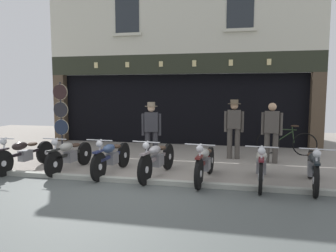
{
  "coord_description": "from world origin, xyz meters",
  "views": [
    {
      "loc": [
        2.08,
        -6.27,
        1.95
      ],
      "look_at": [
        0.18,
        2.56,
        0.98
      ],
      "focal_mm": 33.87,
      "sensor_mm": 36.0,
      "label": 1
    }
  ],
  "objects": [
    {
      "name": "motorcycle_right",
      "position": [
        2.63,
        0.57,
        0.43
      ],
      "size": [
        0.62,
        2.06,
        0.92
      ],
      "rotation": [
        0.0,
        0.0,
        3.06
      ],
      "color": "black",
      "rests_on": "ground"
    },
    {
      "name": "shopkeeper_center",
      "position": [
        2.03,
        3.07,
        0.97
      ],
      "size": [
        0.56,
        0.37,
        1.73
      ],
      "rotation": [
        0.0,
        0.0,
        3.16
      ],
      "color": "#47423D",
      "rests_on": "ground"
    },
    {
      "name": "tyre_sign_pole",
      "position": [
        -3.91,
        3.74,
        1.31
      ],
      "size": [
        0.56,
        0.06,
        2.29
      ],
      "color": "#232328",
      "rests_on": "ground"
    },
    {
      "name": "leaning_bicycle",
      "position": [
        3.64,
        4.07,
        0.38
      ],
      "size": [
        1.79,
        0.5,
        0.95
      ],
      "rotation": [
        0.0,
        0.0,
        1.44
      ],
      "color": "black",
      "rests_on": "ground"
    },
    {
      "name": "motorcycle_center",
      "position": [
        0.33,
        0.69,
        0.43
      ],
      "size": [
        0.62,
        2.08,
        0.92
      ],
      "rotation": [
        0.0,
        0.0,
        3.01
      ],
      "color": "black",
      "rests_on": "ground"
    },
    {
      "name": "advert_board_near",
      "position": [
        2.62,
        5.4,
        1.78
      ],
      "size": [
        0.7,
        0.03,
        0.9
      ],
      "color": "silver"
    },
    {
      "name": "ground",
      "position": [
        0.0,
        -0.98,
        -0.04
      ],
      "size": [
        21.93,
        22.0,
        0.18
      ],
      "color": "gray"
    },
    {
      "name": "motorcycle_center_right",
      "position": [
        1.44,
        0.56,
        0.42
      ],
      "size": [
        0.62,
        1.95,
        0.91
      ],
      "rotation": [
        0.0,
        0.0,
        3.05
      ],
      "color": "black",
      "rests_on": "ground"
    },
    {
      "name": "motorcycle_left",
      "position": [
        -1.92,
        0.75,
        0.41
      ],
      "size": [
        0.62,
        1.93,
        0.9
      ],
      "rotation": [
        0.0,
        0.0,
        3.07
      ],
      "color": "black",
      "rests_on": "ground"
    },
    {
      "name": "shop_facade",
      "position": [
        0.0,
        7.01,
        1.72
      ],
      "size": [
        10.23,
        4.42,
        6.34
      ],
      "color": "black",
      "rests_on": "ground"
    },
    {
      "name": "advert_board_far",
      "position": [
        3.77,
        5.4,
        1.76
      ],
      "size": [
        0.72,
        0.03,
        0.96
      ],
      "color": "beige"
    },
    {
      "name": "salesman_right",
      "position": [
        3.04,
        2.73,
        0.92
      ],
      "size": [
        0.56,
        0.27,
        1.66
      ],
      "rotation": [
        0.0,
        0.0,
        3.0
      ],
      "color": "#47423D",
      "rests_on": "ground"
    },
    {
      "name": "motorcycle_far_left",
      "position": [
        -3.1,
        0.62,
        0.41
      ],
      "size": [
        0.62,
        2.05,
        0.9
      ],
      "rotation": [
        0.0,
        0.0,
        3.03
      ],
      "color": "black",
      "rests_on": "ground"
    },
    {
      "name": "motorcycle_center_left",
      "position": [
        -0.79,
        0.7,
        0.42
      ],
      "size": [
        0.62,
        2.0,
        0.92
      ],
      "rotation": [
        0.0,
        0.0,
        3.08
      ],
      "color": "black",
      "rests_on": "ground"
    },
    {
      "name": "salesman_left",
      "position": [
        -0.28,
        2.4,
        0.93
      ],
      "size": [
        0.55,
        0.36,
        1.66
      ],
      "rotation": [
        0.0,
        0.0,
        3.34
      ],
      "color": "#2D2D33",
      "rests_on": "ground"
    },
    {
      "name": "motorcycle_far_right",
      "position": [
        3.65,
        0.57,
        0.42
      ],
      "size": [
        0.62,
        2.04,
        0.91
      ],
      "rotation": [
        0.0,
        0.0,
        3.0
      ],
      "color": "black",
      "rests_on": "ground"
    }
  ]
}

